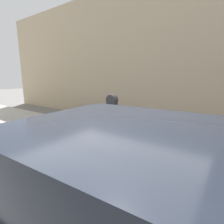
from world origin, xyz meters
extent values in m
plane|color=slate|center=(0.00, 0.00, 0.00)|extent=(60.00, 60.00, 0.00)
cube|color=#ADAAA3|center=(0.00, 2.20, 0.07)|extent=(24.00, 2.80, 0.14)
cube|color=tan|center=(0.00, 5.47, 2.96)|extent=(24.00, 0.30, 5.93)
cylinder|color=gray|center=(-0.43, 0.97, 0.68)|extent=(0.07, 0.07, 1.07)
cube|color=black|center=(-0.43, 0.97, 1.40)|extent=(0.16, 0.15, 0.38)
cube|color=gray|center=(-0.43, 0.90, 1.43)|extent=(0.09, 0.01, 0.13)
cylinder|color=black|center=(-0.43, 0.97, 1.64)|extent=(0.20, 0.12, 0.20)
cylinder|color=black|center=(0.00, 0.39, 0.31)|extent=(0.63, 0.26, 0.62)
camera|label=1|loc=(1.43, -1.61, 2.06)|focal=28.00mm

